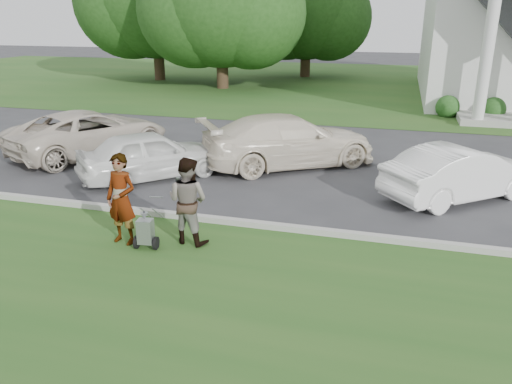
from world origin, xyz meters
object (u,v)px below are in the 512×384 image
at_px(parking_meter_near, 179,198).
at_px(car_b, 151,155).
at_px(person_right, 188,201).
at_px(car_d, 461,173).
at_px(tree_left, 221,6).
at_px(car_a, 90,132).
at_px(striping_cart, 146,232).
at_px(car_c, 289,141).
at_px(person_left, 121,200).
at_px(tree_back, 307,13).

relative_size(parking_meter_near, car_b, 0.30).
distance_m(person_right, car_d, 7.22).
xyz_separation_m(tree_left, car_b, (4.43, -18.74, -4.40)).
distance_m(car_a, car_d, 11.87).
height_order(striping_cart, car_a, car_a).
bearing_deg(parking_meter_near, car_d, 32.89).
bearing_deg(tree_left, car_c, -63.89).
height_order(tree_left, car_b, tree_left).
xyz_separation_m(person_left, car_c, (2.08, 6.59, -0.15)).
distance_m(striping_cart, car_b, 4.84).
height_order(tree_left, car_d, tree_left).
bearing_deg(person_right, person_left, 26.48).
relative_size(tree_left, car_b, 2.55).
bearing_deg(striping_cart, person_left, 158.54).
bearing_deg(person_left, person_right, 26.17).
distance_m(car_a, car_c, 6.88).
bearing_deg(tree_left, tree_back, 63.43).
bearing_deg(parking_meter_near, tree_left, 107.19).
distance_m(person_left, person_right, 1.36).
xyz_separation_m(striping_cart, car_b, (-2.09, 4.36, 0.34)).
bearing_deg(person_right, striping_cart, 46.10).
xyz_separation_m(car_c, car_d, (4.94, -1.79, -0.11)).
height_order(tree_back, car_c, tree_back).
bearing_deg(tree_back, tree_left, -116.57).
bearing_deg(striping_cart, car_b, 107.61).
bearing_deg(car_d, person_right, 87.48).
relative_size(tree_back, car_d, 2.26).
xyz_separation_m(tree_left, tree_back, (4.00, 8.00, -0.38)).
bearing_deg(car_a, car_c, -150.21).
height_order(tree_back, car_b, tree_back).
bearing_deg(tree_back, parking_meter_near, -84.61).
xyz_separation_m(striping_cart, car_c, (1.50, 6.73, 0.44)).
bearing_deg(person_right, tree_back, -74.57).
bearing_deg(car_d, parking_meter_near, 82.79).
bearing_deg(car_d, striping_cart, 87.39).
relative_size(tree_back, striping_cart, 9.86).
height_order(person_right, car_b, person_right).
bearing_deg(person_left, car_a, 137.20).
height_order(tree_left, person_left, tree_left).
height_order(parking_meter_near, car_d, car_d).
height_order(car_a, car_b, car_a).
xyz_separation_m(person_right, car_b, (-2.81, 3.82, -0.21)).
height_order(person_left, person_right, person_left).
relative_size(tree_back, person_right, 5.21).
distance_m(person_left, car_c, 6.91).
height_order(tree_back, person_right, tree_back).
relative_size(person_right, parking_meter_near, 1.46).
relative_size(person_right, car_b, 0.44).
bearing_deg(car_c, car_a, 58.71).
height_order(tree_left, parking_meter_near, tree_left).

